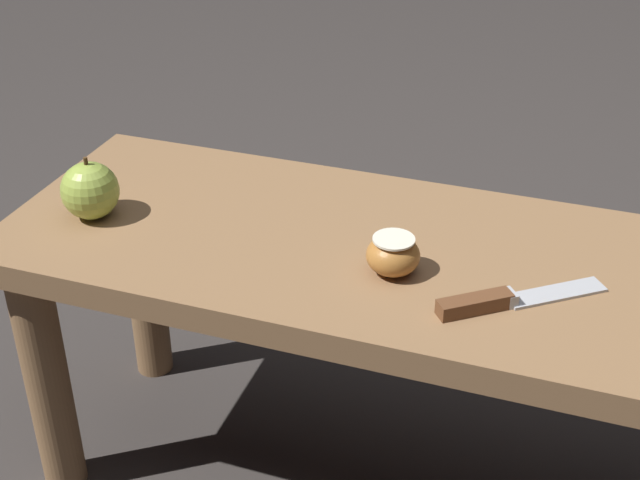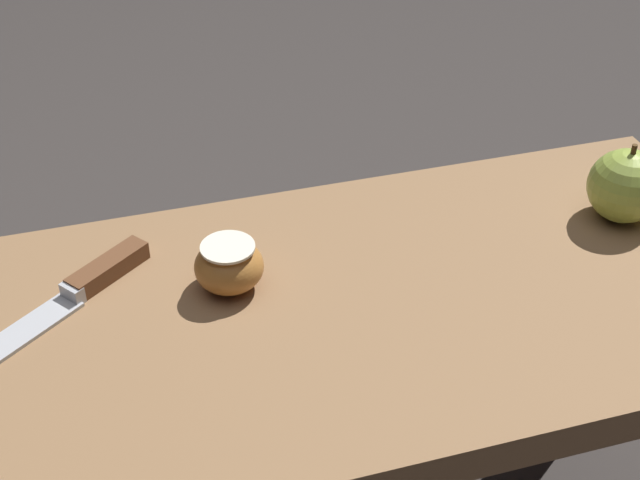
% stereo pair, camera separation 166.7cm
% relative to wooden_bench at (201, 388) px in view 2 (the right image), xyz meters
% --- Properties ---
extents(wooden_bench, '(1.23, 0.43, 0.45)m').
position_rel_wooden_bench_xyz_m(wooden_bench, '(0.00, 0.00, 0.00)').
color(wooden_bench, olive).
rests_on(wooden_bench, ground_plane).
extents(knife, '(0.20, 0.16, 0.02)m').
position_rel_wooden_bench_xyz_m(knife, '(0.10, -0.09, 0.09)').
color(knife, '#B7BABF').
rests_on(knife, wooden_bench).
extents(apple_whole, '(0.08, 0.08, 0.09)m').
position_rel_wooden_bench_xyz_m(apple_whole, '(-0.50, -0.05, 0.12)').
color(apple_whole, '#9EB747').
rests_on(apple_whole, wooden_bench).
extents(apple_cut, '(0.07, 0.07, 0.05)m').
position_rel_wooden_bench_xyz_m(apple_cut, '(-0.05, -0.06, 0.11)').
color(apple_cut, '#B27233').
rests_on(apple_cut, wooden_bench).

